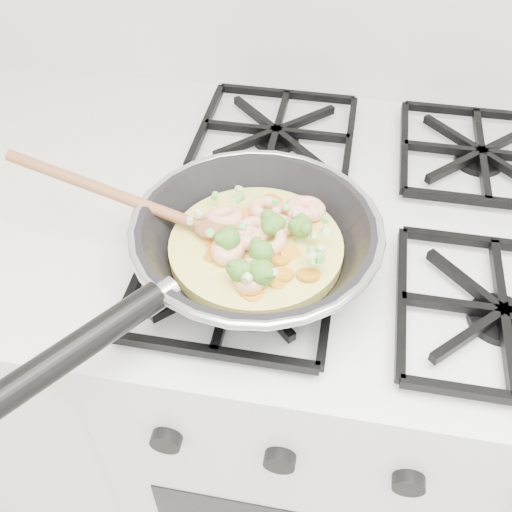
# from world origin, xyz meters

# --- Properties ---
(stove) EXTENTS (0.60, 0.60, 0.92)m
(stove) POSITION_xyz_m (0.00, 1.70, 0.46)
(stove) COLOR white
(stove) RESTS_ON ground
(skillet) EXTENTS (0.45, 0.42, 0.10)m
(skillet) POSITION_xyz_m (-0.13, 1.57, 0.96)
(skillet) COLOR black
(skillet) RESTS_ON stove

